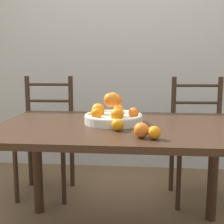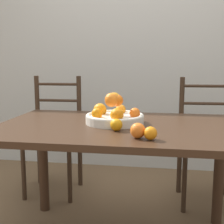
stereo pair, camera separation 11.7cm
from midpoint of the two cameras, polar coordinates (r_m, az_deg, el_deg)
The scene contains 8 objects.
wall_back at distance 3.23m, azimuth 2.22°, elevation 12.59°, with size 8.00×0.06×2.60m.
dining_table at distance 1.81m, azimuth -0.46°, elevation -5.70°, with size 1.41×0.91×0.76m.
fruit_bowl at distance 1.83m, azimuth -1.65°, elevation -0.53°, with size 0.34×0.34×0.18m.
orange_loose_0 at distance 1.63m, azimuth -1.10°, elevation -2.35°, with size 0.07×0.07×0.07m.
orange_loose_1 at distance 1.46m, azimuth 5.47°, elevation -3.79°, with size 0.06×0.06×0.06m.
orange_loose_2 at distance 1.49m, azimuth 3.16°, elevation -3.35°, with size 0.07×0.07×0.07m.
chair_left at distance 2.70m, azimuth -13.18°, elevation -4.54°, with size 0.43×0.41×0.99m.
chair_right at distance 2.59m, azimuth 14.35°, elevation -5.15°, with size 0.44×0.42×0.99m.
Camera 1 is at (0.12, -1.75, 1.12)m, focal length 50.00 mm.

